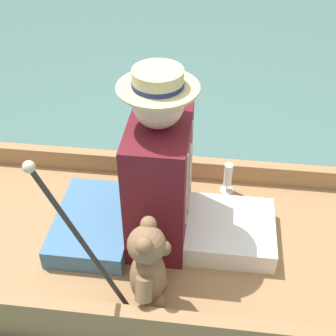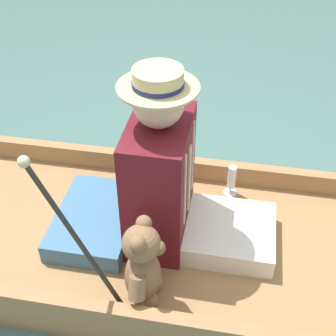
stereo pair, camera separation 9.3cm
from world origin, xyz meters
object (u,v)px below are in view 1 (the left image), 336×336
seated_person (172,182)px  teddy_bear (148,267)px  wine_glass (228,177)px  walking_cane (77,234)px

seated_person → teddy_bear: seated_person is taller
seated_person → wine_glass: bearing=147.1°
wine_glass → walking_cane: bearing=-34.0°
wine_glass → teddy_bear: bearing=-23.2°
seated_person → wine_glass: 0.50m
teddy_bear → wine_glass: teddy_bear is taller
teddy_bear → walking_cane: walking_cane is taller
teddy_bear → walking_cane: (0.09, -0.24, 0.26)m
teddy_bear → wine_glass: (-0.74, 0.32, -0.10)m
seated_person → teddy_bear: size_ratio=2.09×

